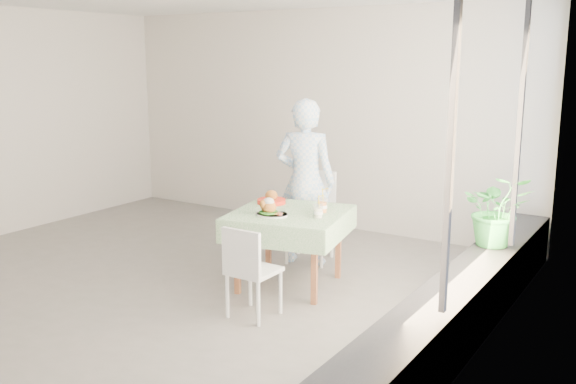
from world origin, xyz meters
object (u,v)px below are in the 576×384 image
Objects in this scene: potted_plant at (497,210)px; chair_near at (253,289)px; cafe_table at (290,240)px; juice_cup_orange at (322,206)px; main_dish at (270,210)px; diner at (305,182)px; chair_far at (310,234)px.

chair_near is at bearing -135.86° from potted_plant.
cafe_table is at bearing 100.10° from chair_near.
juice_cup_orange is 0.42× the size of potted_plant.
main_dish is at bearing -152.27° from potted_plant.
diner reaches higher than chair_near.
potted_plant is (1.75, 0.75, 0.37)m from cafe_table.
juice_cup_orange is (0.54, -0.58, -0.08)m from diner.
chair_far is at bearing 128.23° from juice_cup_orange.
chair_near is at bearing -79.90° from cafe_table.
chair_far reaches higher than cafe_table.
main_dish reaches higher than cafe_table.
chair_near is 0.45× the size of diner.
diner is (-0.40, 1.53, 0.64)m from chair_near.
diner is 5.52× the size of main_dish.
main_dish reaches higher than chair_near.
cafe_table is 0.41m from main_dish.
main_dish is at bearing 84.05° from diner.
diner is at bearing -104.59° from chair_far.
cafe_table is 0.47m from juice_cup_orange.
cafe_table is at bearing -73.26° from chair_far.
potted_plant reaches higher than juice_cup_orange.
diner is (-0.26, 0.72, 0.43)m from cafe_table.
cafe_table is 0.69× the size of diner.
cafe_table is at bearing -152.93° from juice_cup_orange.
main_dish is at bearing -110.00° from cafe_table.
diner is at bearing 104.79° from chair_near.
chair_far is at bearing 178.57° from potted_plant.
cafe_table is 0.85m from chair_near.
chair_far is 3.01× the size of main_dish.
chair_near is (0.14, -0.81, -0.21)m from cafe_table.
juice_cup_orange is 1.60m from potted_plant.
potted_plant is (1.83, 0.96, 0.04)m from main_dish.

